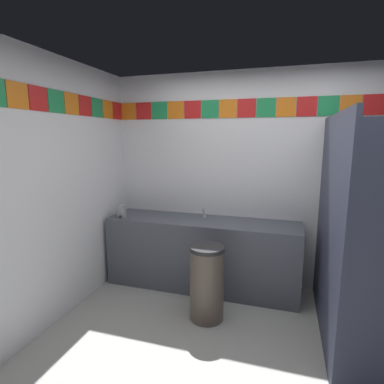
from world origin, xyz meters
TOP-DOWN VIEW (x-y plane):
  - ground_plane at (0.00, 0.00)m, footprint 8.05×8.05m
  - wall_back at (-0.00, 1.55)m, footprint 3.66×0.09m
  - wall_side at (-1.87, 0.00)m, footprint 0.09×3.03m
  - vanity_counter at (-0.66, 1.23)m, footprint 2.24×0.57m
  - faucet_center at (-0.66, 1.32)m, footprint 0.04×0.10m
  - soap_dispenser at (-1.62, 1.07)m, footprint 0.09×0.09m
  - stall_divider at (0.80, 0.47)m, footprint 0.92×1.56m
  - trash_bin at (-0.44, 0.60)m, footprint 0.34×0.34m

SIDE VIEW (x-z plane):
  - ground_plane at x=0.00m, z-range 0.00..0.00m
  - trash_bin at x=-0.44m, z-range 0.00..0.75m
  - vanity_counter at x=-0.66m, z-range 0.01..0.83m
  - faucet_center at x=-0.66m, z-range 0.81..0.95m
  - soap_dispenser at x=-1.62m, z-range 0.82..0.98m
  - stall_divider at x=0.80m, z-range 0.00..1.98m
  - wall_side at x=-1.87m, z-range 0.01..2.54m
  - wall_back at x=0.00m, z-range 0.01..2.54m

